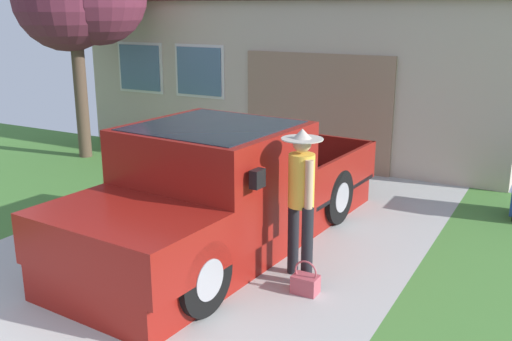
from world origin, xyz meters
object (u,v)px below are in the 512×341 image
Objects in this scene: pickup_truck at (216,196)px; house_with_garage at (321,54)px; person_with_hat at (301,193)px; handbag at (305,283)px.

house_with_garage reaches higher than pickup_truck.
pickup_truck is at bearing 25.88° from person_with_hat.
person_with_hat is 8.00m from house_with_garage.
person_with_hat is 0.18× the size of house_with_garage.
handbag is (0.21, -0.30, -0.93)m from person_with_hat.
pickup_truck reaches higher than handbag.
handbag is at bearing 163.68° from pickup_truck.
person_with_hat reaches higher than handbag.
pickup_truck is at bearing 159.53° from handbag.
house_with_garage is at bearing -73.46° from pickup_truck.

